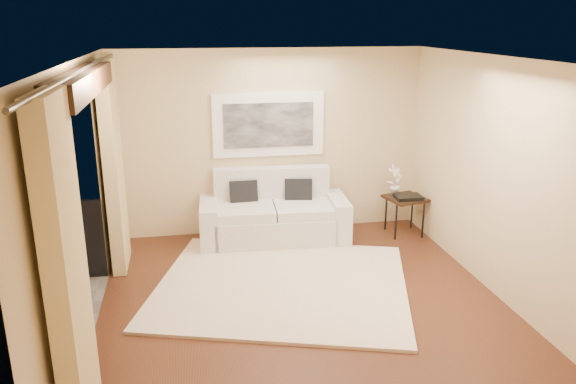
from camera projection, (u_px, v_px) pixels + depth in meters
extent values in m
plane|color=#512917|center=(305.00, 307.00, 6.26)|extent=(5.00, 5.00, 0.00)
plane|color=white|center=(308.00, 60.00, 5.46)|extent=(5.00, 5.00, 0.00)
plane|color=#D1BA8C|center=(270.00, 143.00, 8.21)|extent=(4.50, 0.00, 4.50)
plane|color=#D1BA8C|center=(392.00, 308.00, 3.51)|extent=(4.50, 0.00, 4.50)
plane|color=#D1BA8C|center=(503.00, 181.00, 6.25)|extent=(0.00, 5.00, 5.00)
plane|color=#D1BA8C|center=(105.00, 160.00, 7.20)|extent=(0.00, 2.70, 2.70)
plane|color=#D1BA8C|center=(36.00, 291.00, 3.73)|extent=(0.00, 2.70, 2.70)
plane|color=#D1BA8C|center=(67.00, 80.00, 5.11)|extent=(0.00, 2.40, 2.40)
cube|color=black|center=(81.00, 83.00, 5.14)|extent=(0.28, 2.40, 0.22)
cube|color=#605B56|center=(4.00, 341.00, 5.72)|extent=(1.80, 2.60, 0.12)
cube|color=black|center=(28.00, 243.00, 6.75)|extent=(1.80, 0.06, 1.00)
cube|color=#DDC788|center=(114.00, 167.00, 6.95)|extent=(0.16, 0.75, 2.62)
cube|color=#DDC788|center=(67.00, 274.00, 4.04)|extent=(0.16, 0.75, 2.62)
cylinder|color=#4C473F|center=(82.00, 71.00, 5.11)|extent=(0.04, 4.80, 0.04)
cube|color=white|center=(269.00, 125.00, 8.10)|extent=(1.62, 0.05, 0.92)
cube|color=black|center=(269.00, 125.00, 8.06)|extent=(1.30, 0.02, 0.64)
cube|color=#F2DCC3|center=(282.00, 284.00, 6.76)|extent=(3.57, 3.32, 0.04)
cube|color=silver|center=(274.00, 227.00, 8.09)|extent=(1.75, 1.00, 0.42)
cube|color=silver|center=(272.00, 194.00, 8.31)|extent=(1.71, 0.32, 0.82)
cube|color=silver|center=(209.00, 223.00, 7.95)|extent=(0.29, 0.91, 0.62)
cube|color=silver|center=(338.00, 218.00, 8.17)|extent=(0.29, 0.91, 0.62)
cube|color=silver|center=(246.00, 211.00, 7.93)|extent=(0.84, 0.84, 0.14)
cube|color=silver|center=(303.00, 208.00, 8.03)|extent=(0.84, 0.84, 0.14)
cube|color=black|center=(244.00, 194.00, 8.10)|extent=(0.40, 0.20, 0.41)
cube|color=black|center=(298.00, 192.00, 8.19)|extent=(0.43, 0.25, 0.41)
cube|color=black|center=(405.00, 198.00, 8.26)|extent=(0.63, 0.63, 0.04)
cylinder|color=black|center=(396.00, 222.00, 8.12)|extent=(0.03, 0.03, 0.53)
cylinder|color=black|center=(423.00, 220.00, 8.19)|extent=(0.03, 0.03, 0.53)
cylinder|color=black|center=(386.00, 213.00, 8.51)|extent=(0.03, 0.03, 0.53)
cylinder|color=black|center=(412.00, 211.00, 8.58)|extent=(0.03, 0.03, 0.53)
cube|color=black|center=(408.00, 197.00, 8.18)|extent=(0.39, 0.29, 0.05)
imported|color=white|center=(395.00, 180.00, 8.30)|extent=(0.29, 0.25, 0.46)
cylinder|color=black|center=(28.00, 291.00, 6.14)|extent=(0.03, 0.03, 0.46)
cylinder|color=black|center=(9.00, 307.00, 5.80)|extent=(0.03, 0.03, 0.46)
cylinder|color=black|center=(14.00, 345.00, 5.12)|extent=(0.03, 0.03, 0.47)
cylinder|color=black|center=(19.00, 325.00, 5.45)|extent=(0.03, 0.03, 0.47)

